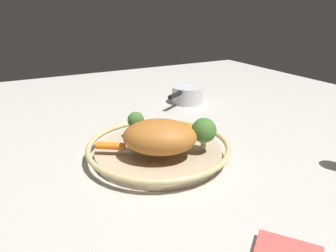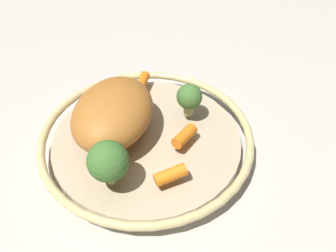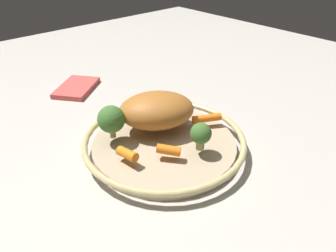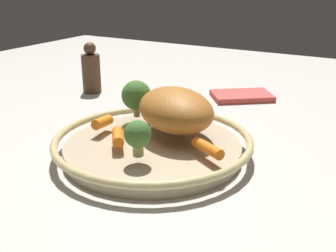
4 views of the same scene
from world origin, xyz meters
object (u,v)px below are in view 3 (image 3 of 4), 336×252
at_px(serving_bowl, 164,143).
at_px(baby_carrot_left, 127,154).
at_px(broccoli_floret_mid, 201,134).
at_px(dish_towel, 77,88).
at_px(baby_carrot_near_rim, 207,118).
at_px(roast_chicken_piece, 157,110).
at_px(baby_carrot_right, 169,150).
at_px(broccoli_floret_edge, 111,119).

bearing_deg(serving_bowl, baby_carrot_left, 4.94).
xyz_separation_m(baby_carrot_left, broccoli_floret_mid, (-0.12, 0.07, 0.02)).
bearing_deg(dish_towel, baby_carrot_near_rim, 103.41).
height_order(roast_chicken_piece, dish_towel, roast_chicken_piece).
xyz_separation_m(serving_bowl, baby_carrot_right, (0.03, 0.05, 0.03)).
height_order(baby_carrot_near_rim, baby_carrot_right, baby_carrot_right).
xyz_separation_m(serving_bowl, dish_towel, (-0.01, -0.40, -0.01)).
bearing_deg(dish_towel, broccoli_floret_mid, 91.52).
height_order(roast_chicken_piece, baby_carrot_left, roast_chicken_piece).
bearing_deg(broccoli_floret_mid, baby_carrot_right, -25.48).
height_order(serving_bowl, broccoli_floret_edge, broccoli_floret_edge).
bearing_deg(dish_towel, serving_bowl, 88.41).
bearing_deg(serving_bowl, broccoli_floret_edge, -41.61).
bearing_deg(roast_chicken_piece, baby_carrot_near_rim, 145.03).
distance_m(serving_bowl, broccoli_floret_mid, 0.10).
xyz_separation_m(serving_bowl, roast_chicken_piece, (-0.02, -0.05, 0.05)).
bearing_deg(broccoli_floret_mid, baby_carrot_left, -29.68).
bearing_deg(dish_towel, broccoli_floret_edge, 74.61).
bearing_deg(broccoli_floret_mid, serving_bowl, -73.28).
xyz_separation_m(serving_bowl, broccoli_floret_edge, (0.08, -0.07, 0.06)).
xyz_separation_m(serving_bowl, baby_carrot_near_rim, (-0.11, 0.02, 0.03)).
distance_m(roast_chicken_piece, broccoli_floret_mid, 0.12).
distance_m(baby_carrot_left, baby_carrot_right, 0.08).
relative_size(broccoli_floret_edge, dish_towel, 0.49).
xyz_separation_m(roast_chicken_piece, dish_towel, (0.01, -0.35, -0.07)).
distance_m(baby_carrot_right, broccoli_floret_edge, 0.13).
bearing_deg(broccoli_floret_edge, baby_carrot_left, 75.48).
height_order(serving_bowl, baby_carrot_right, baby_carrot_right).
bearing_deg(baby_carrot_right, broccoli_floret_mid, 154.52).
bearing_deg(serving_bowl, broccoli_floret_mid, 106.72).
relative_size(baby_carrot_near_rim, baby_carrot_right, 1.42).
xyz_separation_m(baby_carrot_near_rim, baby_carrot_right, (0.14, 0.03, 0.00)).
relative_size(baby_carrot_right, broccoli_floret_edge, 0.65).
distance_m(broccoli_floret_edge, dish_towel, 0.35).
bearing_deg(baby_carrot_left, baby_carrot_near_rim, 177.36).
bearing_deg(serving_bowl, dish_towel, -91.59).
bearing_deg(baby_carrot_near_rim, serving_bowl, -9.40).
height_order(broccoli_floret_edge, broccoli_floret_mid, broccoli_floret_edge).
bearing_deg(baby_carrot_near_rim, broccoli_floret_edge, -25.05).
bearing_deg(serving_bowl, baby_carrot_near_rim, 170.60).
bearing_deg(baby_carrot_right, dish_towel, -95.74).
relative_size(baby_carrot_left, dish_towel, 0.32).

